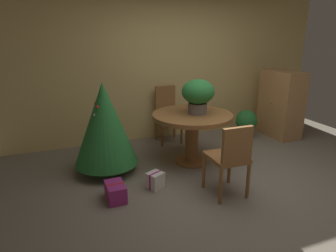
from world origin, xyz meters
TOP-DOWN VIEW (x-y plane):
  - ground_plane at (0.00, 0.00)m, footprint 6.60×6.60m
  - back_wall_panel at (0.00, 2.20)m, footprint 6.00×0.10m
  - round_dining_table at (-0.20, 0.86)m, footprint 1.17×1.17m
  - flower_vase at (-0.12, 0.86)m, footprint 0.47×0.47m
  - wooden_chair_far at (-0.20, 1.91)m, footprint 0.41×0.39m
  - wooden_chair_near at (-0.20, -0.18)m, footprint 0.42×0.45m
  - holiday_tree at (-1.45, 1.01)m, footprint 0.88×0.88m
  - gift_box_purple at (-1.49, 0.21)m, footprint 0.22×0.33m
  - gift_box_cream at (-0.96, 0.31)m, footprint 0.25×0.24m
  - wooden_cabinet at (1.90, 1.42)m, footprint 0.47×0.80m
  - potted_plant at (1.26, 1.55)m, footprint 0.40×0.40m

SIDE VIEW (x-z plane):
  - ground_plane at x=0.00m, z-range 0.00..0.00m
  - gift_box_purple at x=-1.49m, z-range 0.00..0.21m
  - gift_box_cream at x=-0.96m, z-range 0.00..0.21m
  - potted_plant at x=1.26m, z-range 0.03..0.55m
  - wooden_chair_near at x=-0.20m, z-range 0.06..0.97m
  - wooden_chair_far at x=-0.20m, z-range 0.05..1.05m
  - round_dining_table at x=-0.20m, z-range 0.22..0.99m
  - wooden_cabinet at x=1.90m, z-range 0.00..1.23m
  - holiday_tree at x=-1.45m, z-range 0.07..1.35m
  - flower_vase at x=-0.12m, z-range 0.81..1.31m
  - back_wall_panel at x=0.00m, z-range 0.00..2.60m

